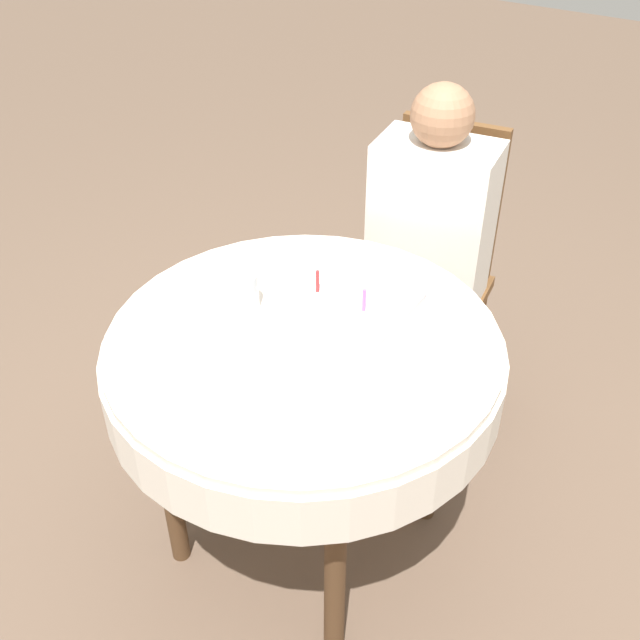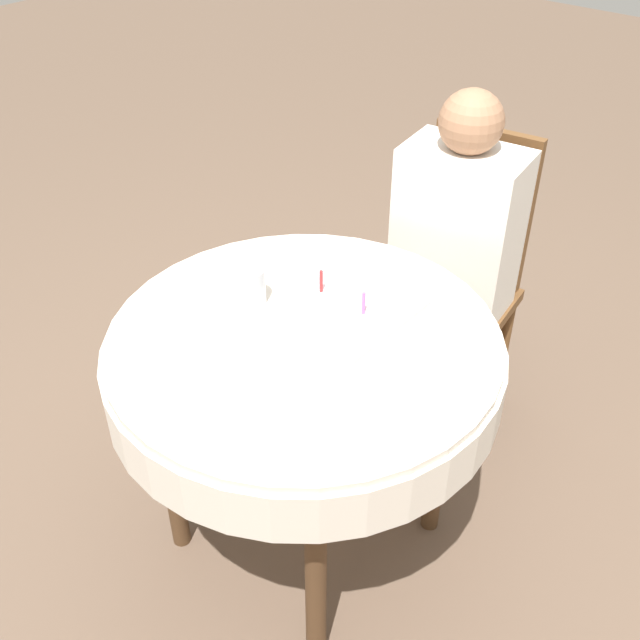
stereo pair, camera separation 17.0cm
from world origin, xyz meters
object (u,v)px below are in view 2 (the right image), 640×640
object	(u,v)px
birthday_cake	(344,318)
drinking_glass	(249,286)
chair	(460,275)
person	(453,243)

from	to	relation	value
birthday_cake	drinking_glass	bearing A→B (deg)	-167.48
chair	drinking_glass	xyz separation A→B (m)	(-0.16, -0.75, 0.27)
birthday_cake	drinking_glass	xyz separation A→B (m)	(-0.25, -0.06, 0.01)
chair	person	bearing A→B (deg)	-90.00
person	drinking_glass	distance (m)	0.69
drinking_glass	chair	bearing A→B (deg)	77.93
chair	drinking_glass	bearing A→B (deg)	-110.31
person	chair	bearing A→B (deg)	90.00
chair	birthday_cake	xyz separation A→B (m)	(0.09, -0.70, 0.27)
person	birthday_cake	world-z (taller)	person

